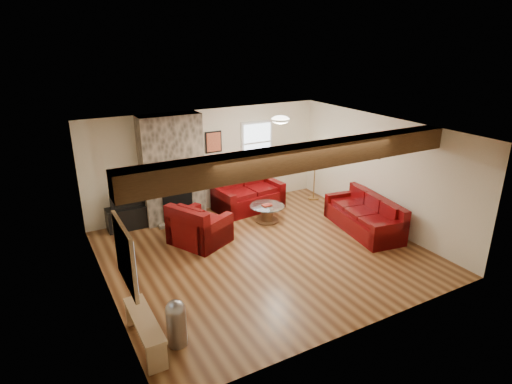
# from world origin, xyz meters

# --- Properties ---
(room) EXTENTS (8.00, 8.00, 8.00)m
(room) POSITION_xyz_m (0.00, 0.00, 1.25)
(room) COLOR #562E16
(room) RESTS_ON ground
(floor) EXTENTS (6.00, 6.00, 0.00)m
(floor) POSITION_xyz_m (0.00, 0.00, 0.00)
(floor) COLOR #562E16
(floor) RESTS_ON ground
(oak_beam) EXTENTS (6.00, 0.36, 0.38)m
(oak_beam) POSITION_xyz_m (0.00, -1.25, 2.31)
(oak_beam) COLOR #362310
(oak_beam) RESTS_ON room
(chimney_breast) EXTENTS (1.40, 0.67, 2.50)m
(chimney_breast) POSITION_xyz_m (-1.00, 2.49, 1.22)
(chimney_breast) COLOR #3C372E
(chimney_breast) RESTS_ON floor
(back_window) EXTENTS (0.90, 0.08, 1.10)m
(back_window) POSITION_xyz_m (1.35, 2.71, 1.55)
(back_window) COLOR silver
(back_window) RESTS_ON room
(hatch_window) EXTENTS (0.08, 1.00, 0.90)m
(hatch_window) POSITION_xyz_m (-2.96, -1.50, 1.45)
(hatch_window) COLOR tan
(hatch_window) RESTS_ON room
(ceiling_dome) EXTENTS (0.40, 0.40, 0.18)m
(ceiling_dome) POSITION_xyz_m (0.90, 0.90, 2.44)
(ceiling_dome) COLOR white
(ceiling_dome) RESTS_ON room
(artwork_back) EXTENTS (0.42, 0.06, 0.52)m
(artwork_back) POSITION_xyz_m (0.15, 2.71, 1.70)
(artwork_back) COLOR black
(artwork_back) RESTS_ON room
(artwork_right) EXTENTS (0.06, 0.55, 0.42)m
(artwork_right) POSITION_xyz_m (2.96, 0.30, 1.75)
(artwork_right) COLOR black
(artwork_right) RESTS_ON room
(sofa_three) EXTENTS (1.15, 2.14, 0.78)m
(sofa_three) POSITION_xyz_m (2.48, -0.14, 0.39)
(sofa_three) COLOR #440408
(sofa_three) RESTS_ON floor
(loveseat) EXTENTS (1.74, 1.13, 0.88)m
(loveseat) POSITION_xyz_m (0.84, 2.23, 0.44)
(loveseat) COLOR #440408
(loveseat) RESTS_ON floor
(armchair_red) EXTENTS (1.32, 1.38, 0.87)m
(armchair_red) POSITION_xyz_m (-0.94, 1.08, 0.43)
(armchair_red) COLOR #440408
(armchair_red) RESTS_ON floor
(coffee_table) EXTENTS (0.81, 0.81, 0.42)m
(coffee_table) POSITION_xyz_m (0.84, 1.32, 0.20)
(coffee_table) COLOR #452B16
(coffee_table) RESTS_ON floor
(tv_cabinet) EXTENTS (1.01, 0.40, 0.50)m
(tv_cabinet) POSITION_xyz_m (-2.05, 2.53, 0.25)
(tv_cabinet) COLOR black
(tv_cabinet) RESTS_ON floor
(television) EXTENTS (0.80, 0.10, 0.46)m
(television) POSITION_xyz_m (-2.05, 2.53, 0.73)
(television) COLOR black
(television) RESTS_ON tv_cabinet
(floor_lamp) EXTENTS (0.39, 0.39, 1.54)m
(floor_lamp) POSITION_xyz_m (2.69, 1.99, 1.31)
(floor_lamp) COLOR #AB8247
(floor_lamp) RESTS_ON floor
(pine_bench) EXTENTS (0.29, 1.23, 0.46)m
(pine_bench) POSITION_xyz_m (-2.83, -1.57, 0.23)
(pine_bench) COLOR tan
(pine_bench) RESTS_ON floor
(pedal_bin) EXTENTS (0.33, 0.33, 0.71)m
(pedal_bin) POSITION_xyz_m (-2.43, -1.74, 0.36)
(pedal_bin) COLOR #96979B
(pedal_bin) RESTS_ON floor
(coal_bucket) EXTENTS (0.34, 0.34, 0.32)m
(coal_bucket) POSITION_xyz_m (-0.60, 1.86, 0.16)
(coal_bucket) COLOR gray
(coal_bucket) RESTS_ON floor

